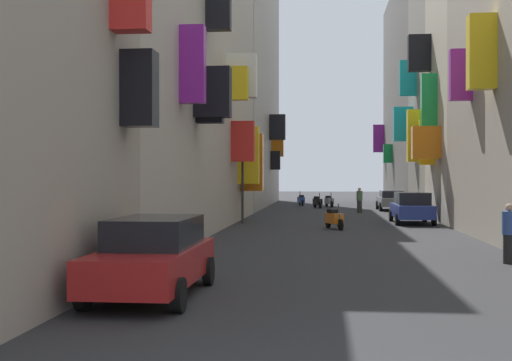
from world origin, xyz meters
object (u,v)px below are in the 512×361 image
at_px(parked_car_red, 153,255).
at_px(scooter_orange, 334,218).
at_px(scooter_silver, 329,201).
at_px(pedestrian_crossing, 509,234).
at_px(traffic_light_near_corner, 242,159).
at_px(pedestrian_near_left, 359,200).
at_px(parked_car_blue, 412,207).
at_px(parked_car_grey, 391,200).
at_px(scooter_black, 317,202).
at_px(scooter_blue, 301,200).

bearing_deg(parked_car_red, scooter_orange, 77.73).
distance_m(scooter_silver, pedestrian_crossing, 33.03).
bearing_deg(scooter_silver, traffic_light_near_corner, -103.45).
xyz_separation_m(parked_car_red, pedestrian_crossing, (8.13, 5.64, 0.00)).
bearing_deg(pedestrian_crossing, pedestrian_near_left, 96.04).
bearing_deg(parked_car_blue, pedestrian_crossing, -87.76).
bearing_deg(pedestrian_near_left, parked_car_grey, 55.91).
xyz_separation_m(scooter_black, scooter_orange, (0.93, -19.77, -0.00)).
bearing_deg(parked_car_grey, parked_car_red, -103.00).
height_order(parked_car_red, scooter_blue, parked_car_red).
height_order(parked_car_blue, traffic_light_near_corner, traffic_light_near_corner).
xyz_separation_m(scooter_blue, pedestrian_crossing, (6.71, -35.00, 0.33)).
bearing_deg(scooter_black, traffic_light_near_corner, -101.87).
bearing_deg(parked_car_red, scooter_silver, 84.59).
height_order(parked_car_red, scooter_black, parked_car_red).
relative_size(parked_car_grey, scooter_black, 2.29).
bearing_deg(pedestrian_near_left, pedestrian_crossing, -83.96).
xyz_separation_m(parked_car_red, traffic_light_near_corner, (-0.74, 20.07, 2.36)).
height_order(parked_car_red, parked_car_blue, parked_car_blue).
relative_size(scooter_silver, scooter_blue, 0.97).
bearing_deg(pedestrian_near_left, parked_car_red, -100.23).
xyz_separation_m(parked_car_grey, pedestrian_crossing, (0.29, -28.31, 0.07)).
xyz_separation_m(parked_car_grey, pedestrian_near_left, (-2.34, -3.45, 0.08)).
height_order(scooter_blue, pedestrian_crossing, pedestrian_crossing).
relative_size(scooter_silver, traffic_light_near_corner, 0.38).
height_order(scooter_black, pedestrian_crossing, pedestrian_crossing).
bearing_deg(scooter_black, pedestrian_crossing, -80.22).
bearing_deg(parked_car_red, scooter_black, 85.70).
distance_m(pedestrian_near_left, traffic_light_near_corner, 12.38).
xyz_separation_m(scooter_orange, scooter_blue, (-2.27, 23.65, -0.00)).
xyz_separation_m(parked_car_blue, pedestrian_near_left, (-2.04, 9.67, -0.00)).
bearing_deg(parked_car_blue, scooter_black, 106.67).
distance_m(parked_car_blue, scooter_orange, 5.44).
bearing_deg(scooter_silver, pedestrian_near_left, -76.62).
bearing_deg(scooter_blue, pedestrian_crossing, -79.15).
distance_m(scooter_silver, scooter_orange, 21.37).
bearing_deg(parked_car_red, parked_car_blue, 70.10).
bearing_deg(scooter_silver, pedestrian_crossing, -82.17).
distance_m(parked_car_grey, pedestrian_crossing, 28.31).
relative_size(parked_car_red, traffic_light_near_corner, 0.94).
bearing_deg(scooter_blue, scooter_orange, -84.52).
relative_size(parked_car_blue, pedestrian_near_left, 2.79).
height_order(scooter_silver, scooter_orange, same).
bearing_deg(traffic_light_near_corner, parked_car_blue, 5.22).
bearing_deg(scooter_silver, parked_car_red, -95.41).
xyz_separation_m(scooter_black, traffic_light_near_corner, (-3.51, -16.69, 2.69)).
distance_m(parked_car_blue, pedestrian_near_left, 9.88).
bearing_deg(parked_car_grey, pedestrian_crossing, -89.41).
distance_m(scooter_black, scooter_silver, 1.82).
height_order(scooter_silver, pedestrian_crossing, pedestrian_crossing).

